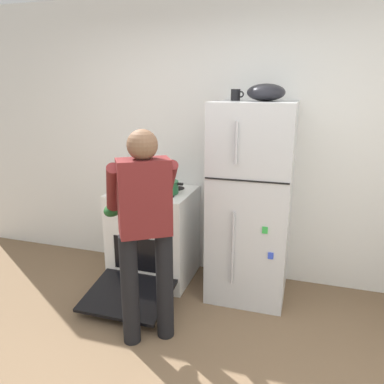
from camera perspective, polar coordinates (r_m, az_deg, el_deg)
name	(u,v)px	position (r m, az deg, el deg)	size (l,w,h in m)	color
kitchen_wall_back	(221,142)	(3.66, 4.48, 7.73)	(6.00, 0.10, 2.70)	white
refrigerator	(251,202)	(3.33, 9.08, -1.59)	(0.68, 0.72, 1.75)	silver
stove_range	(153,236)	(3.71, -5.95, -6.75)	(0.76, 1.21, 0.91)	white
person_cook	(144,220)	(2.66, -7.34, -4.26)	(0.66, 0.70, 1.60)	black
red_pot	(166,187)	(3.45, -3.97, 0.77)	(0.32, 0.22, 0.11)	#236638
coffee_mug	(236,95)	(3.26, 6.76, 14.63)	(0.11, 0.08, 0.10)	black
pepper_mill	(133,176)	(3.85, -9.02, 2.52)	(0.05, 0.05, 0.16)	brown
mixing_bowl	(266,92)	(3.17, 11.32, 14.80)	(0.31, 0.31, 0.14)	black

